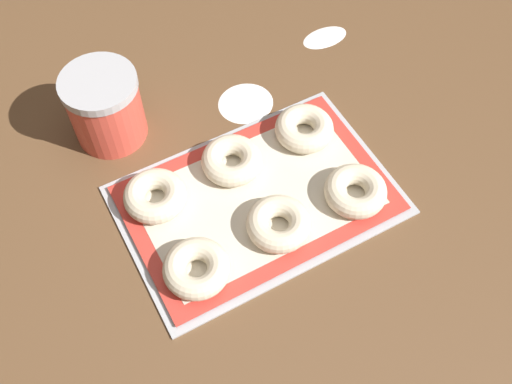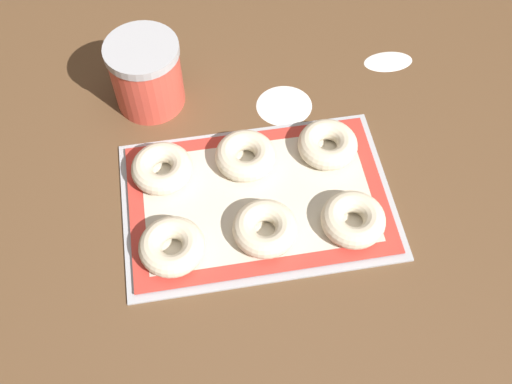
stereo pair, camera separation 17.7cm
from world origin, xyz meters
The scene contains 12 objects.
ground_plane centered at (0.00, 0.00, 0.00)m, with size 2.80×2.80×0.00m, color brown.
baking_tray centered at (0.00, -0.02, 0.00)m, with size 0.45×0.30×0.01m.
baking_mat centered at (0.00, -0.02, 0.01)m, with size 0.43×0.28×0.00m.
bagel_front_left centered at (-0.15, -0.09, 0.03)m, with size 0.10×0.10×0.04m.
bagel_front_center centered at (0.00, -0.09, 0.03)m, with size 0.10×0.10×0.04m.
bagel_front_right centered at (0.14, -0.09, 0.03)m, with size 0.10×0.10×0.04m.
bagel_back_left centered at (-0.15, 0.06, 0.03)m, with size 0.10×0.10×0.04m.
bagel_back_center centered at (-0.01, 0.06, 0.03)m, with size 0.10×0.10×0.04m.
bagel_back_right centered at (0.14, 0.06, 0.03)m, with size 0.10×0.10×0.04m.
flour_canister centered at (-0.16, 0.24, 0.07)m, with size 0.13×0.13×0.14m.
flour_patch_near centered at (0.31, 0.26, 0.00)m, with size 0.10×0.05×0.00m.
flour_patch_far centered at (0.08, 0.18, 0.00)m, with size 0.11×0.10×0.00m.
Camera 2 is at (-0.09, -0.54, 0.86)m, focal length 42.00 mm.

